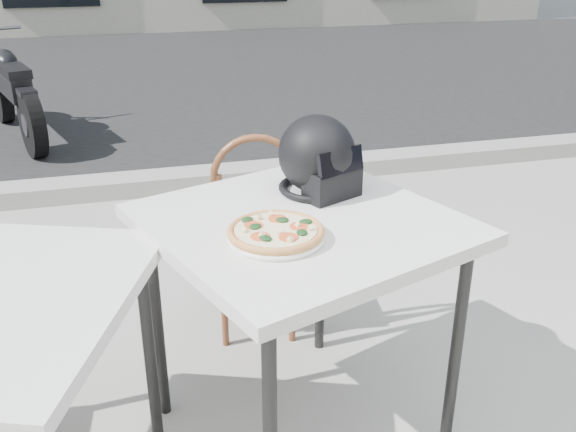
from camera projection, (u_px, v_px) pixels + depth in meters
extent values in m
cube|color=black|center=(177.00, 76.00, 8.19)|extent=(30.00, 8.00, 0.00)
cube|color=gray|center=(234.00, 175.00, 4.63)|extent=(30.00, 0.25, 0.12)
cube|color=silver|center=(302.00, 225.00, 2.02)|extent=(1.13, 1.13, 0.04)
cylinder|color=black|center=(456.00, 352.00, 2.10)|extent=(0.05, 0.05, 0.80)
cylinder|color=black|center=(157.00, 322.00, 2.27)|extent=(0.05, 0.05, 0.80)
cylinder|color=black|center=(321.00, 266.00, 2.65)|extent=(0.05, 0.05, 0.80)
cylinder|color=white|center=(276.00, 238.00, 1.86)|extent=(0.30, 0.30, 0.01)
torus|color=white|center=(276.00, 237.00, 1.86)|extent=(0.31, 0.31, 0.01)
cylinder|color=#CE8D4B|center=(276.00, 233.00, 1.86)|extent=(0.33, 0.33, 0.01)
torus|color=#CE8D4B|center=(276.00, 231.00, 1.85)|extent=(0.34, 0.34, 0.02)
cylinder|color=red|center=(276.00, 230.00, 1.85)|extent=(0.30, 0.30, 0.00)
cylinder|color=beige|center=(276.00, 229.00, 1.85)|extent=(0.29, 0.29, 0.00)
cylinder|color=#DA4E26|center=(299.00, 226.00, 1.86)|extent=(0.07, 0.07, 0.00)
cylinder|color=#DA4E26|center=(277.00, 219.00, 1.91)|extent=(0.07, 0.07, 0.00)
cylinder|color=#DA4E26|center=(253.00, 225.00, 1.87)|extent=(0.07, 0.07, 0.00)
cylinder|color=#DA4E26|center=(260.00, 236.00, 1.80)|extent=(0.07, 0.07, 0.00)
cylinder|color=#DA4E26|center=(288.00, 237.00, 1.80)|extent=(0.07, 0.07, 0.00)
ellipsoid|color=#133415|center=(282.00, 220.00, 1.90)|extent=(0.05, 0.04, 0.01)
ellipsoid|color=#133415|center=(255.00, 226.00, 1.86)|extent=(0.05, 0.05, 0.01)
ellipsoid|color=#133415|center=(302.00, 232.00, 1.82)|extent=(0.04, 0.04, 0.01)
ellipsoid|color=#133415|center=(265.00, 238.00, 1.79)|extent=(0.05, 0.05, 0.01)
ellipsoid|color=#133415|center=(306.00, 222.00, 1.89)|extent=(0.04, 0.04, 0.01)
ellipsoid|color=#133415|center=(247.00, 220.00, 1.90)|extent=(0.05, 0.05, 0.01)
cylinder|color=#F0DB93|center=(279.00, 231.00, 1.82)|extent=(0.02, 0.02, 0.02)
cylinder|color=#F0DB93|center=(259.00, 217.00, 1.91)|extent=(0.03, 0.03, 0.02)
cylinder|color=#F0DB93|center=(298.00, 225.00, 1.86)|extent=(0.02, 0.02, 0.02)
cylinder|color=#F0DB93|center=(270.00, 214.00, 1.93)|extent=(0.02, 0.02, 0.02)
cylinder|color=#F0DB93|center=(290.00, 239.00, 1.77)|extent=(0.03, 0.03, 0.02)
cylinder|color=#F0DB93|center=(245.00, 230.00, 1.83)|extent=(0.03, 0.02, 0.02)
cylinder|color=#F0DB93|center=(310.00, 228.00, 1.84)|extent=(0.02, 0.02, 0.02)
cylinder|color=#F0DB93|center=(262.00, 235.00, 1.80)|extent=(0.03, 0.03, 0.02)
ellipsoid|color=black|center=(317.00, 154.00, 2.17)|extent=(0.35, 0.35, 0.27)
cube|color=black|center=(332.00, 183.00, 2.14)|extent=(0.21, 0.16, 0.11)
torus|color=black|center=(316.00, 187.00, 2.22)|extent=(0.35, 0.35, 0.02)
cube|color=black|center=(340.00, 161.00, 2.08)|extent=(0.18, 0.11, 0.08)
cube|color=brown|center=(255.00, 244.00, 2.81)|extent=(0.41, 0.41, 0.03)
cylinder|color=brown|center=(284.00, 269.00, 3.04)|extent=(0.03, 0.03, 0.40)
cylinder|color=brown|center=(222.00, 272.00, 3.01)|extent=(0.03, 0.03, 0.40)
cylinder|color=brown|center=(292.00, 301.00, 2.77)|extent=(0.03, 0.03, 0.40)
cylinder|color=brown|center=(224.00, 305.00, 2.74)|extent=(0.03, 0.03, 0.40)
cylinder|color=brown|center=(293.00, 217.00, 2.60)|extent=(0.03, 0.03, 0.39)
cylinder|color=brown|center=(220.00, 220.00, 2.57)|extent=(0.03, 0.03, 0.39)
torus|color=brown|center=(256.00, 178.00, 2.52)|extent=(0.36, 0.08, 0.36)
cylinder|color=black|center=(150.00, 359.00, 2.09)|extent=(0.05, 0.05, 0.77)
cylinder|color=black|center=(1.00, 94.00, 6.08)|extent=(0.27, 0.55, 0.54)
cylinder|color=slate|center=(1.00, 94.00, 6.08)|extent=(0.18, 0.21, 0.18)
cylinder|color=black|center=(32.00, 124.00, 5.10)|extent=(0.27, 0.55, 0.54)
cylinder|color=slate|center=(32.00, 124.00, 5.10)|extent=(0.18, 0.21, 0.18)
cube|color=black|center=(11.00, 82.00, 5.50)|extent=(0.45, 0.95, 0.20)
ellipsoid|color=black|center=(5.00, 61.00, 5.54)|extent=(0.31, 0.42, 0.20)
cube|color=black|center=(15.00, 71.00, 5.23)|extent=(0.31, 0.49, 0.07)
cube|color=black|center=(27.00, 92.00, 5.01)|extent=(0.18, 0.23, 0.05)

